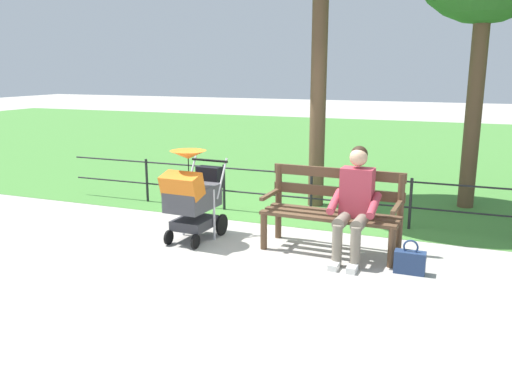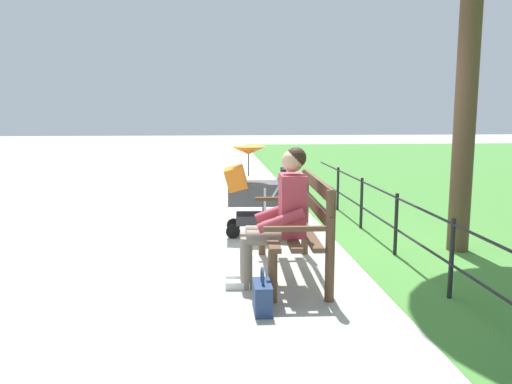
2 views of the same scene
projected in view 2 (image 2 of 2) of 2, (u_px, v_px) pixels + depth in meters
ground_plane at (279, 258)px, 5.75m from camera, size 60.00×60.00×0.00m
park_bench at (299, 222)px, 5.09m from camera, size 1.62×0.65×0.96m
person_on_bench at (280, 213)px, 4.76m from camera, size 0.54×0.74×1.28m
stroller at (254, 190)px, 6.73m from camera, size 0.54×0.91×1.15m
handbag at (262, 296)px, 4.19m from camera, size 0.32×0.14×0.37m
park_fence at (406, 224)px, 5.51m from camera, size 8.24×0.04×0.70m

